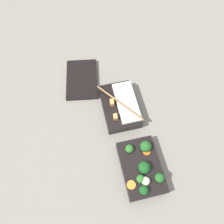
# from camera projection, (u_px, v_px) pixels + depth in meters

# --- Properties ---
(ground_plane) EXTENTS (3.00, 3.00, 0.00)m
(ground_plane) POSITION_uv_depth(u_px,v_px,m) (127.00, 136.00, 0.84)
(ground_plane) COLOR gray
(bento_tray_vegetable) EXTENTS (0.20, 0.14, 0.07)m
(bento_tray_vegetable) POSITION_uv_depth(u_px,v_px,m) (142.00, 167.00, 0.76)
(bento_tray_vegetable) COLOR black
(bento_tray_vegetable) RESTS_ON ground_plane
(bento_tray_rice) EXTENTS (0.20, 0.15, 0.06)m
(bento_tray_rice) POSITION_uv_depth(u_px,v_px,m) (120.00, 106.00, 0.87)
(bento_tray_rice) COLOR black
(bento_tray_rice) RESTS_ON ground_plane
(bento_lid) EXTENTS (0.22, 0.16, 0.02)m
(bento_lid) POSITION_uv_depth(u_px,v_px,m) (82.00, 79.00, 0.94)
(bento_lid) COLOR black
(bento_lid) RESTS_ON ground_plane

